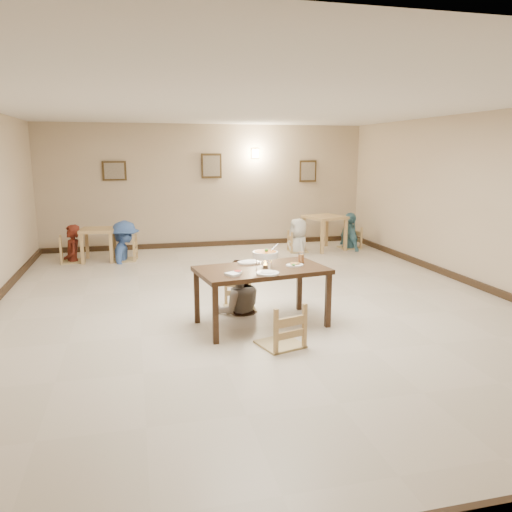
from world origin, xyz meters
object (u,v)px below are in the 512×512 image
object	(u,v)px
bg_chair_ll	(72,238)
bg_chair_rr	(350,228)
curry_warmer	(265,255)
bg_chair_rl	(298,232)
bg_diner_d	(351,213)
bg_diner_c	(298,219)
bg_diner_a	(71,225)
bg_diner_b	(123,221)
chair_near	(280,305)
drink_glass	(301,258)
chair_far	(240,278)
bg_table_left	(98,235)
bg_table_right	(325,222)
main_table	(262,274)
bg_chair_lr	(124,237)
main_diner	(238,260)

from	to	relation	value
bg_chair_ll	bg_chair_rr	xyz separation A→B (m)	(6.47, 0.06, -0.03)
curry_warmer	bg_chair_rl	xyz separation A→B (m)	(2.08, 4.79, -0.52)
bg_chair_rl	bg_chair_rr	bearing A→B (deg)	-81.05
bg_diner_d	bg_diner_c	bearing A→B (deg)	97.20
bg_diner_a	bg_diner_b	size ratio (longest dim) A/B	0.93
chair_near	drink_glass	bearing A→B (deg)	-137.56
chair_far	bg_table_left	distance (m)	4.66
chair_near	bg_diner_b	size ratio (longest dim) A/B	0.60
bg_table_right	bg_diner_b	size ratio (longest dim) A/B	0.60
main_table	bg_table_left	bearing A→B (deg)	107.83
drink_glass	bg_chair_ll	world-z (taller)	bg_chair_ll
main_table	bg_diner_a	size ratio (longest dim) A/B	1.13
bg_table_right	chair_far	bearing A→B (deg)	-125.85
bg_chair_lr	bg_chair_rl	xyz separation A→B (m)	(3.99, 0.03, -0.05)
chair_far	bg_diner_b	size ratio (longest dim) A/B	0.55
bg_diner_a	bg_chair_ll	bearing A→B (deg)	169.09
bg_diner_c	curry_warmer	bearing A→B (deg)	-25.02
drink_glass	bg_table_right	xyz separation A→B (m)	(2.21, 4.70, -0.19)
bg_chair_lr	bg_table_left	bearing A→B (deg)	-88.96
main_table	curry_warmer	size ratio (longest dim) A/B	4.78
main_table	bg_chair_lr	bearing A→B (deg)	102.66
curry_warmer	bg_diner_d	size ratio (longest dim) A/B	0.22
chair_far	chair_near	bearing A→B (deg)	-80.31
bg_chair_rl	bg_diner_a	world-z (taller)	bg_diner_a
main_table	bg_chair_ll	world-z (taller)	bg_chair_ll
bg_diner_a	bg_diner_c	distance (m)	5.09
main_table	drink_glass	size ratio (longest dim) A/B	11.45
bg_chair_ll	bg_chair_lr	world-z (taller)	bg_chair_ll
main_diner	bg_diner_d	xyz separation A→B (m)	(3.70, 4.26, 0.10)
chair_near	bg_table_left	size ratio (longest dim) A/B	1.36
bg_table_right	bg_chair_lr	distance (m)	4.69
bg_chair_rl	bg_table_right	bearing A→B (deg)	-80.93
bg_diner_d	main_table	bearing A→B (deg)	146.55
bg_chair_ll	bg_diner_d	world-z (taller)	bg_diner_d
bg_table_right	bg_chair_ll	world-z (taller)	bg_chair_ll
bg_table_right	bg_chair_rl	bearing A→B (deg)	-174.71
bg_table_right	bg_diner_d	size ratio (longest dim) A/B	0.59
main_diner	bg_chair_lr	size ratio (longest dim) A/B	1.53
bg_diner_c	bg_diner_d	size ratio (longest dim) A/B	0.90
main_table	bg_diner_d	world-z (taller)	bg_diner_d
bg_table_left	bg_diner_d	world-z (taller)	bg_diner_d
bg_table_right	bg_diner_a	size ratio (longest dim) A/B	0.64
bg_chair_lr	chair_near	bearing A→B (deg)	26.98
main_diner	bg_table_left	xyz separation A→B (m)	(-2.22, 4.17, -0.21)
bg_diner_d	bg_chair_ll	bearing A→B (deg)	92.58
chair_near	bg_diner_d	distance (m)	6.69
bg_chair_rr	bg_diner_c	distance (m)	1.42
chair_far	bg_chair_ll	bearing A→B (deg)	127.68
curry_warmer	bg_diner_a	distance (m)	5.72
main_diner	drink_glass	bearing A→B (deg)	147.94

